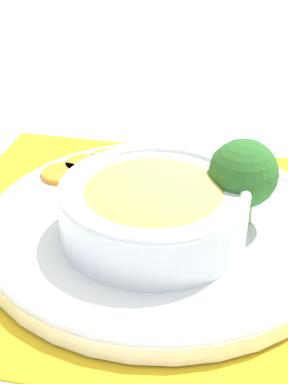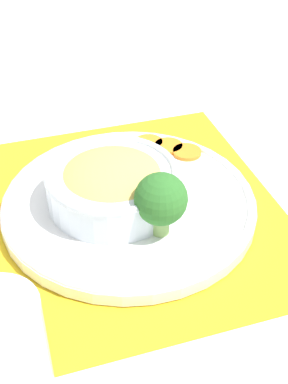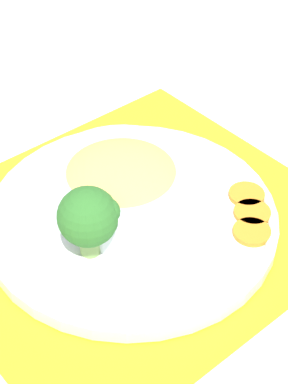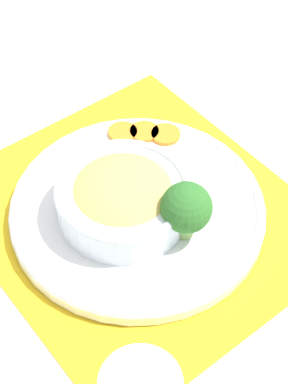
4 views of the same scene
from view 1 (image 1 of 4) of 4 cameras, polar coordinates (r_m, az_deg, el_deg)
ground_plane at (r=0.59m, az=1.45°, el=-4.37°), size 4.00×4.00×0.00m
placemat at (r=0.58m, az=1.45°, el=-4.21°), size 0.46×0.43×0.00m
plate at (r=0.58m, az=1.47°, el=-3.12°), size 0.32×0.32×0.02m
bowl at (r=0.54m, az=1.32°, el=-1.33°), size 0.16×0.16×0.06m
broccoli_floret at (r=0.56m, az=8.79°, el=1.57°), size 0.06×0.06×0.08m
carrot_slice_near at (r=0.68m, az=-3.01°, el=3.02°), size 0.04×0.04×0.01m
carrot_slice_middle at (r=0.67m, az=-5.29°, el=2.44°), size 0.04×0.04×0.01m
carrot_slice_far at (r=0.65m, az=-7.35°, el=1.62°), size 0.04×0.04×0.01m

